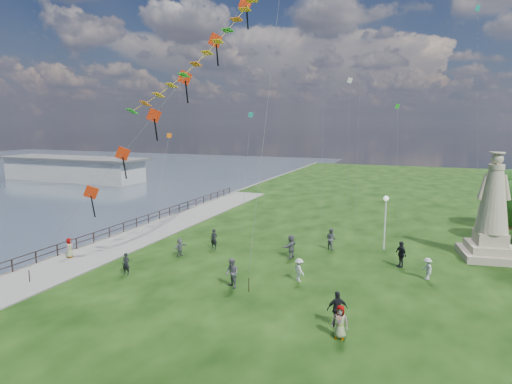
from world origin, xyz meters
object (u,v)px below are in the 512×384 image
at_px(person_2, 299,270).
at_px(person_5, 180,247).
at_px(person_7, 331,239).
at_px(person_11, 291,246).
at_px(person_6, 214,239).
at_px(person_0, 126,264).
at_px(pier_pavilion, 73,169).
at_px(lamppost, 386,211).
at_px(person_3, 337,309).
at_px(person_8, 427,269).
at_px(person_1, 232,273).
at_px(person_4, 340,322).
at_px(person_9, 401,254).
at_px(statue, 492,219).
at_px(person_10, 69,249).

relative_size(person_2, person_5, 1.08).
bearing_deg(person_7, person_11, 88.30).
bearing_deg(person_6, person_7, 23.92).
xyz_separation_m(person_0, person_7, (11.98, 11.28, 0.14)).
bearing_deg(pier_pavilion, lamppost, -23.94).
xyz_separation_m(pier_pavilion, person_6, (46.22, -31.52, -0.99)).
bearing_deg(person_3, person_8, -144.48).
relative_size(pier_pavilion, person_1, 15.61).
bearing_deg(person_1, person_4, 8.92).
bearing_deg(person_7, person_3, 136.58).
xyz_separation_m(pier_pavilion, person_8, (62.86, -32.55, -1.09)).
bearing_deg(person_7, person_1, 102.27).
bearing_deg(person_9, person_11, -121.73).
xyz_separation_m(person_4, person_8, (3.97, 10.15, -0.09)).
relative_size(pier_pavilion, person_0, 19.47).
bearing_deg(person_9, person_7, -152.10).
distance_m(person_4, person_8, 10.90).
xyz_separation_m(person_4, person_9, (2.15, 12.18, 0.13)).
xyz_separation_m(pier_pavilion, person_3, (58.52, -41.48, -0.90)).
xyz_separation_m(pier_pavilion, lamppost, (59.50, -26.42, 1.44)).
height_order(person_0, person_4, person_4).
bearing_deg(person_11, person_8, 97.36).
xyz_separation_m(person_2, person_11, (-1.98, 4.60, 0.15)).
bearing_deg(person_5, person_0, 176.65).
distance_m(person_5, person_7, 12.44).
xyz_separation_m(statue, person_5, (-22.74, -8.46, -2.41)).
bearing_deg(person_10, person_11, -87.95).
relative_size(lamppost, person_8, 3.02).
distance_m(pier_pavilion, person_1, 64.22).
height_order(person_0, person_5, person_0).
relative_size(person_2, person_9, 0.80).
bearing_deg(person_3, person_4, 78.50).
xyz_separation_m(person_10, person_11, (15.94, 6.59, 0.15)).
xyz_separation_m(person_4, person_7, (-3.54, 14.69, 0.07)).
xyz_separation_m(person_5, person_6, (1.61, 2.75, 0.12)).
distance_m(person_0, person_2, 11.99).
relative_size(person_3, person_11, 1.02).
bearing_deg(person_7, lamppost, -125.71).
relative_size(statue, person_6, 4.89).
relative_size(lamppost, person_10, 2.92).
distance_m(person_3, person_6, 15.83).
xyz_separation_m(person_2, person_8, (7.95, 3.50, -0.03)).
height_order(person_0, person_8, person_0).
relative_size(pier_pavilion, person_6, 17.69).
bearing_deg(person_0, person_10, 158.02).
height_order(person_6, person_10, person_6).
bearing_deg(person_6, statue, 18.00).
bearing_deg(person_6, person_8, -0.67).
xyz_separation_m(pier_pavilion, person_10, (37.00, -38.04, -1.06)).
xyz_separation_m(person_7, person_11, (-2.41, -3.44, 0.02)).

